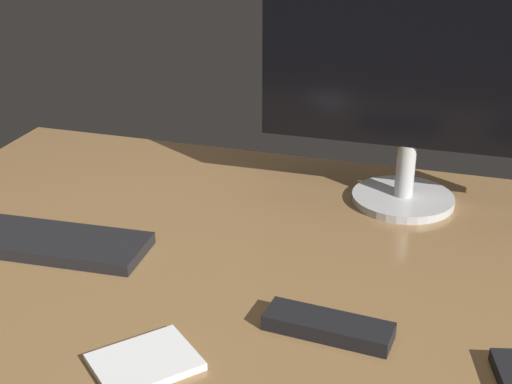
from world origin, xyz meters
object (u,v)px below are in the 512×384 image
keyboard (20,238)px  monitor (416,50)px  notepad (145,362)px  tv_remote (328,326)px

keyboard → monitor: bearing=27.8°
notepad → keyboard: bearing=144.9°
monitor → notepad: (-24.93, -58.04, -27.89)cm
keyboard → tv_remote: 54.55cm
keyboard → notepad: bearing=-38.1°
keyboard → notepad: keyboard is taller
keyboard → notepad: size_ratio=3.45×
keyboard → notepad: 40.64cm
monitor → tv_remote: monitor is taller
keyboard → tv_remote: (53.65, -9.85, 0.12)cm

